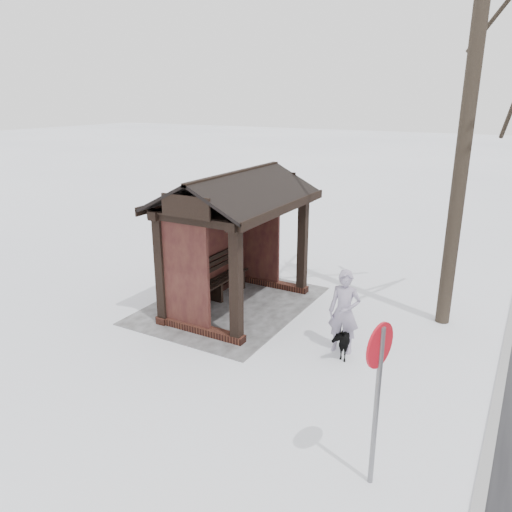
{
  "coord_description": "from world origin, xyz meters",
  "views": [
    {
      "loc": [
        8.91,
        5.53,
        4.6
      ],
      "look_at": [
        0.57,
        0.8,
        1.51
      ],
      "focal_mm": 35.0,
      "sensor_mm": 36.0,
      "label": 1
    }
  ],
  "objects_px": {
    "bus_shelter": "(230,213)",
    "pedestrian": "(344,312)",
    "dog": "(341,341)",
    "tree_near": "(482,3)",
    "road_sign": "(378,370)"
  },
  "relations": [
    {
      "from": "tree_near",
      "to": "road_sign",
      "type": "height_order",
      "value": "tree_near"
    },
    {
      "from": "bus_shelter",
      "to": "pedestrian",
      "type": "xyz_separation_m",
      "value": [
        0.78,
        2.95,
        -1.37
      ]
    },
    {
      "from": "bus_shelter",
      "to": "road_sign",
      "type": "xyz_separation_m",
      "value": [
        3.8,
        4.41,
        -0.58
      ]
    },
    {
      "from": "dog",
      "to": "road_sign",
      "type": "relative_size",
      "value": 0.33
    },
    {
      "from": "pedestrian",
      "to": "road_sign",
      "type": "height_order",
      "value": "road_sign"
    },
    {
      "from": "bus_shelter",
      "to": "pedestrian",
      "type": "relative_size",
      "value": 2.25
    },
    {
      "from": "bus_shelter",
      "to": "tree_near",
      "type": "relative_size",
      "value": 0.4
    },
    {
      "from": "bus_shelter",
      "to": "dog",
      "type": "bearing_deg",
      "value": 72.04
    },
    {
      "from": "pedestrian",
      "to": "road_sign",
      "type": "xyz_separation_m",
      "value": [
        3.02,
        1.46,
        0.78
      ]
    },
    {
      "from": "bus_shelter",
      "to": "pedestrian",
      "type": "height_order",
      "value": "bus_shelter"
    },
    {
      "from": "bus_shelter",
      "to": "tree_near",
      "type": "height_order",
      "value": "tree_near"
    },
    {
      "from": "road_sign",
      "to": "bus_shelter",
      "type": "bearing_deg",
      "value": -117.18
    },
    {
      "from": "tree_near",
      "to": "pedestrian",
      "type": "distance_m",
      "value": 5.99
    },
    {
      "from": "bus_shelter",
      "to": "road_sign",
      "type": "bearing_deg",
      "value": 49.25
    },
    {
      "from": "bus_shelter",
      "to": "tree_near",
      "type": "bearing_deg",
      "value": 108.99
    }
  ]
}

